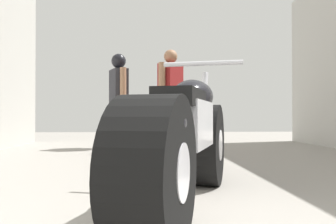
{
  "coord_description": "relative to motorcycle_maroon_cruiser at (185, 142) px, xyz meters",
  "views": [
    {
      "loc": [
        -0.44,
        -0.1,
        0.57
      ],
      "look_at": [
        -0.21,
        3.79,
        0.61
      ],
      "focal_mm": 39.1,
      "sensor_mm": 36.0,
      "label": 1
    }
  ],
  "objects": [
    {
      "name": "mechanic_with_helmet",
      "position": [
        -0.74,
        4.3,
        0.6
      ],
      "size": [
        0.38,
        0.65,
        1.69
      ],
      "color": "#2D3851",
      "rests_on": "ground_plane"
    },
    {
      "name": "motorcycle_black_naked",
      "position": [
        0.23,
        2.17,
        -0.05
      ],
      "size": [
        0.57,
        1.93,
        0.9
      ],
      "color": "black",
      "rests_on": "ground_plane"
    },
    {
      "name": "mechanic_in_blue",
      "position": [
        0.15,
        3.73,
        0.53
      ],
      "size": [
        0.46,
        0.61,
        1.66
      ],
      "color": "#2D3851",
      "rests_on": "ground_plane"
    },
    {
      "name": "motorcycle_maroon_cruiser",
      "position": [
        0.0,
        0.0,
        0.0
      ],
      "size": [
        0.96,
        2.14,
        1.01
      ],
      "color": "black",
      "rests_on": "ground_plane"
    },
    {
      "name": "ground_plane",
      "position": [
        0.2,
        1.73,
        -0.41
      ],
      "size": [
        18.56,
        18.56,
        0.0
      ],
      "primitive_type": "plane",
      "color": "gray"
    }
  ]
}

